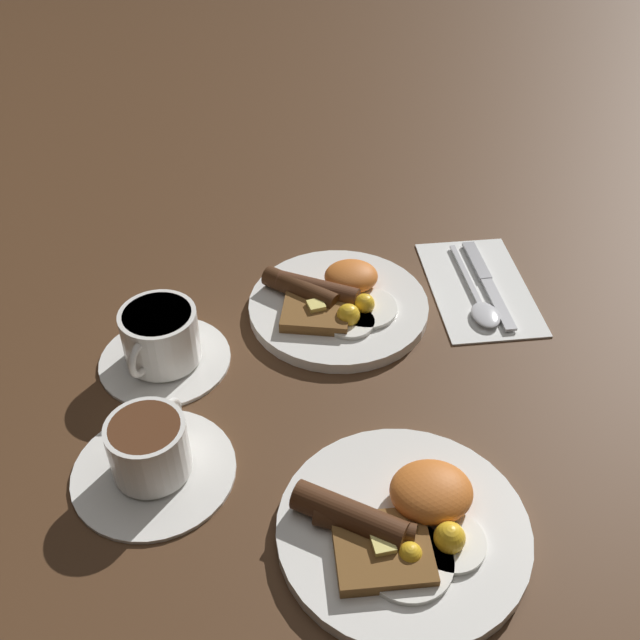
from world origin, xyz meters
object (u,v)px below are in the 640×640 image
object	(u,v)px
teacup_near	(161,342)
spoon	(481,306)
teacup_far	(151,455)
breakfast_plate_far	(403,526)
breakfast_plate_near	(336,302)
knife	(486,279)

from	to	relation	value
teacup_near	spoon	world-z (taller)	teacup_near
teacup_far	spoon	xyz separation A→B (m)	(-0.40, -0.22, -0.02)
breakfast_plate_far	teacup_near	world-z (taller)	teacup_near
spoon	teacup_near	bearing A→B (deg)	-84.51
breakfast_plate_near	teacup_near	distance (m)	0.23
teacup_far	knife	distance (m)	0.51
breakfast_plate_near	teacup_far	world-z (taller)	teacup_far
breakfast_plate_far	teacup_near	distance (m)	0.36
breakfast_plate_far	spoon	world-z (taller)	breakfast_plate_far
breakfast_plate_near	teacup_far	xyz separation A→B (m)	(0.21, 0.24, 0.01)
breakfast_plate_far	teacup_near	xyz separation A→B (m)	(0.24, -0.26, 0.02)
teacup_near	spoon	bearing A→B (deg)	-171.67
teacup_near	knife	world-z (taller)	teacup_near
teacup_near	breakfast_plate_far	bearing A→B (deg)	132.57
teacup_far	breakfast_plate_far	bearing A→B (deg)	157.96
breakfast_plate_near	teacup_far	size ratio (longest dim) A/B	1.37
knife	spoon	xyz separation A→B (m)	(0.02, 0.06, 0.00)
teacup_near	knife	distance (m)	0.44
breakfast_plate_near	teacup_far	bearing A→B (deg)	48.32
knife	breakfast_plate_near	bearing A→B (deg)	-81.62
knife	spoon	size ratio (longest dim) A/B	1.05
teacup_far	knife	bearing A→B (deg)	-146.29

